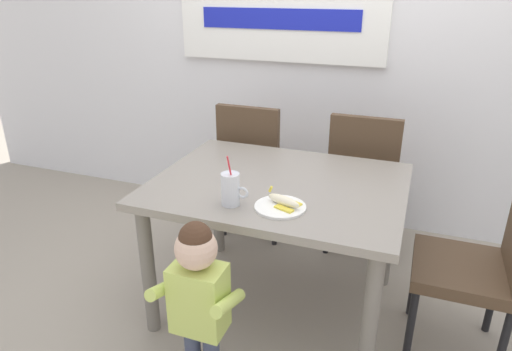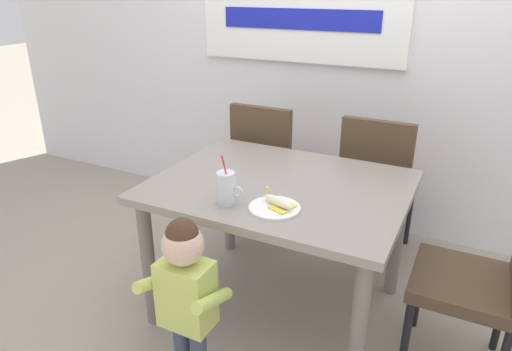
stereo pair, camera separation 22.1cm
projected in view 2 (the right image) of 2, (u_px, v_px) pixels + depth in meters
ground_plane at (277, 305)px, 2.57m from camera, size 24.00×24.00×0.00m
back_wall at (356, 20)px, 3.01m from camera, size 6.40×0.17×2.90m
dining_table at (280, 201)px, 2.32m from camera, size 1.24×0.98×0.75m
dining_chair_left at (268, 163)px, 3.11m from camera, size 0.44×0.45×0.96m
dining_chair_right at (377, 181)px, 2.82m from camera, size 0.44×0.45×0.96m
dining_chair_far at (489, 271)px, 1.94m from camera, size 0.44×0.44×0.96m
toddler_standing at (186, 287)px, 1.86m from camera, size 0.33×0.24×0.84m
milk_cup at (226, 190)px, 2.04m from camera, size 0.13×0.09×0.25m
snack_plate at (275, 208)px, 2.01m from camera, size 0.23×0.23×0.01m
peeled_banana at (278, 202)px, 2.01m from camera, size 0.17×0.13×0.07m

